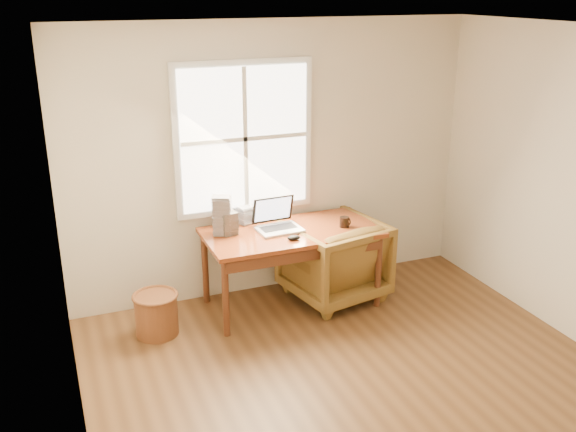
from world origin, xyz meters
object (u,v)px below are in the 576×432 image
laptop (280,214)px  cd_stack_a (223,211)px  armchair (333,259)px  desk (291,232)px  wicker_stool (156,315)px  coffee_mug (344,222)px

laptop → cd_stack_a: 0.54m
laptop → cd_stack_a: size_ratio=1.61×
armchair → desk: bearing=-11.2°
desk → armchair: size_ratio=1.86×
wicker_stool → coffee_mug: (1.79, -0.01, 0.62)m
desk → wicker_stool: (-1.29, -0.09, -0.55)m
desk → cd_stack_a: bearing=147.3°
armchair → laptop: size_ratio=1.83×
desk → armchair: armchair is taller
wicker_stool → laptop: bearing=5.8°
laptop → desk: bearing=-19.8°
cd_stack_a → armchair: bearing=-19.5°
wicker_stool → cd_stack_a: cd_stack_a is taller
laptop → armchair: bearing=-6.3°
desk → wicker_stool: size_ratio=4.36×
armchair → coffee_mug: 0.42m
wicker_stool → coffee_mug: coffee_mug is taller
cd_stack_a → wicker_stool: bearing=-149.8°
laptop → coffee_mug: 0.62m
armchair → cd_stack_a: (-0.98, 0.35, 0.50)m
armchair → laptop: laptop is taller
desk → cd_stack_a: 0.67m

